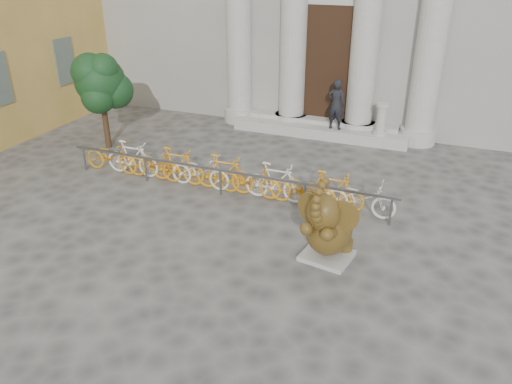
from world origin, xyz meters
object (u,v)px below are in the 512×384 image
at_px(elephant_statue, 328,229).
at_px(pedestrian, 336,104).
at_px(tree, 101,83).
at_px(bike_rack, 224,173).

xyz_separation_m(elephant_statue, pedestrian, (-1.60, 7.21, 0.48)).
distance_m(elephant_statue, pedestrian, 7.40).
bearing_deg(tree, bike_rack, -17.77).
bearing_deg(bike_rack, tree, 162.23).
xyz_separation_m(elephant_statue, tree, (-8.19, 3.71, 1.40)).
bearing_deg(pedestrian, elephant_statue, 106.45).
relative_size(elephant_statue, bike_rack, 0.22).
relative_size(bike_rack, tree, 2.99).
distance_m(elephant_statue, bike_rack, 3.97).
relative_size(tree, pedestrian, 1.82).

